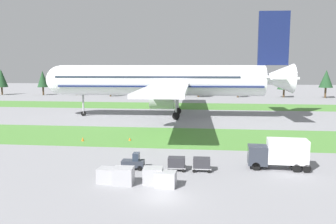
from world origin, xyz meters
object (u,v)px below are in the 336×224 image
object	(u,v)px
catering_truck	(279,153)
uld_container_3	(166,179)
ground_crew_marshaller	(286,153)
taxiway_marker_0	(130,139)
cargo_dolly_second	(202,163)
baggage_tug	(134,162)
airliner	(166,80)
uld_container_1	(124,176)
cargo_dolly_lead	(176,163)
uld_container_0	(108,175)
taxiway_marker_1	(83,139)
uld_container_2	(153,176)

from	to	relation	value
catering_truck	uld_container_3	size ratio (longest dim) A/B	3.53
ground_crew_marshaller	taxiway_marker_0	size ratio (longest dim) A/B	3.58
cargo_dolly_second	uld_container_3	size ratio (longest dim) A/B	1.11
uld_container_3	baggage_tug	bearing A→B (deg)	129.06
airliner	uld_container_1	distance (m)	47.98
airliner	cargo_dolly_lead	size ratio (longest dim) A/B	32.16
uld_container_3	uld_container_0	bearing A→B (deg)	174.44
ground_crew_marshaller	taxiway_marker_1	distance (m)	31.05
airliner	uld_container_2	distance (m)	47.60
catering_truck	taxiway_marker_1	distance (m)	30.79
ground_crew_marshaller	uld_container_0	bearing A→B (deg)	-163.35
cargo_dolly_lead	ground_crew_marshaller	size ratio (longest dim) A/B	1.28
ground_crew_marshaller	cargo_dolly_lead	bearing A→B (deg)	-168.01
airliner	taxiway_marker_0	bearing A→B (deg)	172.03
cargo_dolly_lead	ground_crew_marshaller	distance (m)	14.82
catering_truck	ground_crew_marshaller	bearing A→B (deg)	-20.07
cargo_dolly_lead	uld_container_2	bearing A→B (deg)	156.45
baggage_tug	uld_container_2	distance (m)	5.59
taxiway_marker_0	cargo_dolly_second	bearing A→B (deg)	-52.07
cargo_dolly_second	uld_container_2	xyz separation A→B (m)	(-4.89, -4.82, -0.08)
ground_crew_marshaller	taxiway_marker_1	world-z (taller)	ground_crew_marshaller
catering_truck	ground_crew_marshaller	world-z (taller)	catering_truck
uld_container_1	cargo_dolly_second	bearing A→B (deg)	34.49
catering_truck	uld_container_1	world-z (taller)	catering_truck
cargo_dolly_lead	taxiway_marker_1	size ratio (longest dim) A/B	3.54
catering_truck	uld_container_0	xyz separation A→B (m)	(-18.55, -6.89, -1.19)
cargo_dolly_second	uld_container_0	xyz separation A→B (m)	(-9.59, -5.02, -0.15)
ground_crew_marshaller	uld_container_0	xyz separation A→B (m)	(-20.26, -10.91, -0.18)
airliner	baggage_tug	size ratio (longest dim) A/B	27.29
uld_container_0	catering_truck	bearing A→B (deg)	20.37
baggage_tug	uld_container_2	xyz separation A→B (m)	(3.03, -4.69, 0.02)
catering_truck	uld_container_2	bearing A→B (deg)	118.78
uld_container_0	baggage_tug	bearing A→B (deg)	71.21
catering_truck	taxiway_marker_1	xyz separation A→B (m)	(-28.26, 12.12, -1.64)
uld_container_0	uld_container_3	size ratio (longest dim) A/B	1.00
cargo_dolly_second	uld_container_0	bearing A→B (deg)	116.71
cargo_dolly_second	uld_container_0	size ratio (longest dim) A/B	1.11
cargo_dolly_lead	taxiway_marker_1	distance (m)	21.59
uld_container_2	taxiway_marker_1	size ratio (longest dim) A/B	3.19
cargo_dolly_second	taxiway_marker_0	bearing A→B (deg)	37.03
baggage_tug	taxiway_marker_1	xyz separation A→B (m)	(-11.37, 14.11, -0.50)
cargo_dolly_second	taxiway_marker_0	world-z (taller)	cargo_dolly_second
airliner	taxiway_marker_1	world-z (taller)	airliner
cargo_dolly_lead	catering_truck	distance (m)	12.06
baggage_tug	uld_container_3	xyz separation A→B (m)	(4.45, -5.49, -0.04)
cargo_dolly_lead	uld_container_3	world-z (taller)	cargo_dolly_lead
baggage_tug	ground_crew_marshaller	world-z (taller)	baggage_tug
cargo_dolly_second	uld_container_2	bearing A→B (deg)	133.66
uld_container_1	taxiway_marker_1	bearing A→B (deg)	120.59
ground_crew_marshaller	uld_container_0	world-z (taller)	ground_crew_marshaller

